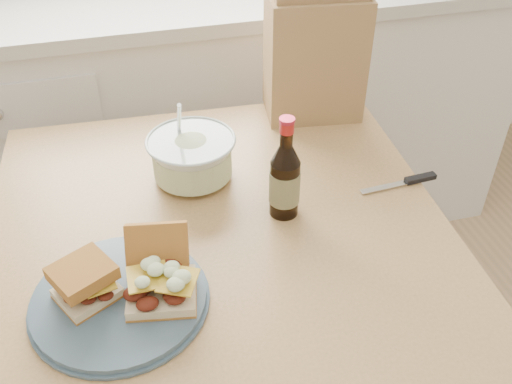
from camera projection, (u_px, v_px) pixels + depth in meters
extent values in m
cube|color=silver|center=(173.00, 125.00, 2.07)|extent=(2.40, 0.60, 0.90)
cube|color=tan|center=(219.00, 232.00, 1.17)|extent=(0.98, 0.98, 0.04)
cube|color=tan|center=(62.00, 256.00, 1.66)|extent=(0.07, 0.07, 0.73)
cube|color=tan|center=(333.00, 218.00, 1.79)|extent=(0.07, 0.07, 0.73)
cylinder|color=#445B6E|center=(120.00, 299.00, 0.99)|extent=(0.30, 0.30, 0.02)
cube|color=beige|center=(88.00, 293.00, 0.98)|extent=(0.13, 0.12, 0.02)
cube|color=gold|center=(84.00, 281.00, 0.96)|extent=(0.08, 0.08, 0.00)
cube|color=#A1672A|center=(82.00, 273.00, 0.95)|extent=(0.13, 0.12, 0.03)
cube|color=beige|center=(162.00, 292.00, 0.98)|extent=(0.13, 0.12, 0.02)
cube|color=gold|center=(160.00, 278.00, 0.95)|extent=(0.08, 0.08, 0.00)
cube|color=#A1672A|center=(157.00, 250.00, 1.01)|extent=(0.12, 0.09, 0.10)
cone|color=silver|center=(192.00, 159.00, 1.25)|extent=(0.19, 0.19, 0.10)
cylinder|color=silver|center=(192.00, 161.00, 1.26)|extent=(0.17, 0.17, 0.06)
torus|color=silver|center=(191.00, 140.00, 1.22)|extent=(0.20, 0.20, 0.01)
cylinder|color=silver|center=(179.00, 122.00, 1.22)|extent=(0.01, 0.08, 0.13)
cylinder|color=black|center=(284.00, 188.00, 1.15)|extent=(0.06, 0.06, 0.13)
cone|color=black|center=(286.00, 154.00, 1.10)|extent=(0.06, 0.06, 0.04)
cylinder|color=black|center=(287.00, 134.00, 1.07)|extent=(0.03, 0.03, 0.05)
cylinder|color=#B21917|center=(287.00, 127.00, 1.06)|extent=(0.03, 0.03, 0.02)
cylinder|color=#A91F37|center=(287.00, 120.00, 1.05)|extent=(0.03, 0.03, 0.01)
cylinder|color=#323F1F|center=(284.00, 186.00, 1.15)|extent=(0.06, 0.06, 0.07)
cube|color=silver|center=(387.00, 187.00, 1.25)|extent=(0.13, 0.02, 0.00)
cube|color=black|center=(420.00, 178.00, 1.27)|extent=(0.07, 0.02, 0.01)
cube|color=#A68050|center=(315.00, 56.00, 1.42)|extent=(0.26, 0.19, 0.31)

